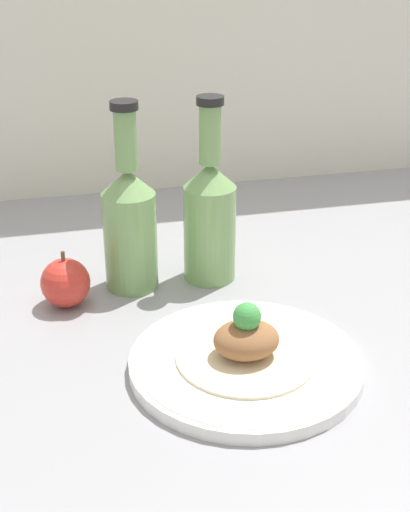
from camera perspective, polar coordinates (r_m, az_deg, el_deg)
The scene contains 6 objects.
ground_plane at distance 102.25cm, azimuth 1.82°, elevation -5.33°, with size 180.00×110.00×4.00cm, color gray.
plate at distance 88.46cm, azimuth 3.27°, elevation -8.44°, with size 28.72×28.72×1.94cm.
plated_food at distance 86.93cm, azimuth 3.32°, elevation -6.91°, with size 17.24×17.24×7.53cm.
cider_bottle_left at distance 104.01cm, azimuth -6.05°, elevation 2.71°, with size 7.86×7.86×28.04cm.
cider_bottle_right at distance 106.11cm, azimuth 0.52°, elevation 3.32°, with size 7.86×7.86×28.04cm.
apple at distance 102.85cm, azimuth -11.10°, elevation -2.11°, with size 7.06×7.06×8.41cm.
Camera 1 is at (-23.83, -84.59, 50.27)cm, focal length 50.00 mm.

